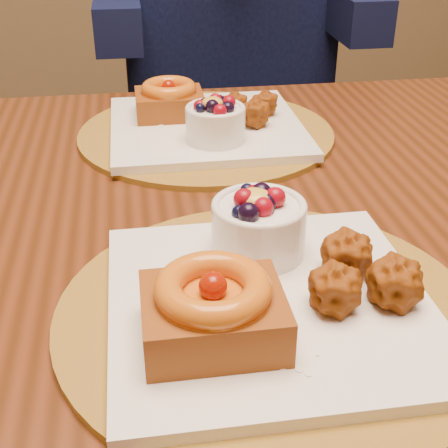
{
  "coord_description": "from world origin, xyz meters",
  "views": [
    {
      "loc": [
        -0.12,
        -0.72,
        1.1
      ],
      "look_at": [
        -0.05,
        -0.23,
        0.82
      ],
      "focal_mm": 50.0,
      "sensor_mm": 36.0,
      "label": 1
    }
  ],
  "objects": [
    {
      "name": "place_setting_near",
      "position": [
        -0.02,
        -0.28,
        0.78
      ],
      "size": [
        0.38,
        0.38,
        0.09
      ],
      "color": "brown",
      "rests_on": "dining_table"
    },
    {
      "name": "dining_table",
      "position": [
        -0.01,
        -0.06,
        0.68
      ],
      "size": [
        1.6,
        0.9,
        0.76
      ],
      "color": "#3C1D0B",
      "rests_on": "ground"
    },
    {
      "name": "chair_far",
      "position": [
        0.07,
        0.78,
        0.49
      ],
      "size": [
        0.47,
        0.47,
        0.88
      ],
      "rotation": [
        0.0,
        0.0,
        -0.12
      ],
      "color": "black",
      "rests_on": "ground"
    },
    {
      "name": "place_setting_far",
      "position": [
        -0.02,
        0.15,
        0.78
      ],
      "size": [
        0.38,
        0.38,
        0.08
      ],
      "color": "brown",
      "rests_on": "dining_table"
    }
  ]
}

